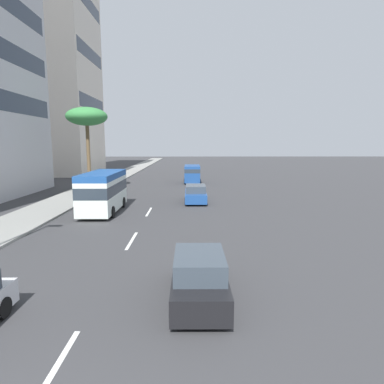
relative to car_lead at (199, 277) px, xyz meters
The scene contains 11 objects.
ground_plane 24.52m from the car_lead, ahead, with size 198.00×198.00×0.00m, color #38383A.
sidewalk_right 26.97m from the car_lead, 25.90° to the left, with size 162.00×3.92×0.15m, color gray.
lane_stripe_near 5.03m from the car_lead, 135.30° to the left, with size 3.20×0.16×0.01m, color silver.
lane_stripe_mid 7.67m from the car_lead, 27.24° to the left, with size 3.20×0.16×0.01m, color silver.
lane_stripe_far 14.82m from the car_lead, 13.66° to the left, with size 3.20×0.16×0.01m, color silver.
car_lead is the anchor object (origin of this frame).
van_second 33.31m from the car_lead, ahead, with size 4.72×2.17×2.34m.
car_third 18.63m from the car_lead, ahead, with size 4.68×1.96×1.57m.
minibus_fifth 15.92m from the car_lead, 25.98° to the left, with size 6.67×2.44×3.10m.
palm_tree 28.95m from the car_lead, 24.10° to the left, with size 4.39×4.39×9.00m.
office_tower_far 56.67m from the car_lead, 25.70° to the left, with size 14.69×11.39×44.70m.
Camera 1 is at (-3.22, -3.18, 5.26)m, focal length 30.48 mm.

